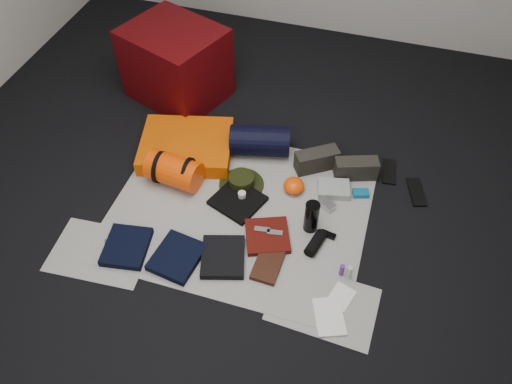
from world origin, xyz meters
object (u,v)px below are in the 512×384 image
(navy_duffel, at_px, (260,141))
(paperback_book, at_px, (268,265))
(red_cabinet, at_px, (176,64))
(water_bottle, at_px, (311,217))
(stuff_sack, at_px, (174,171))
(sleeping_pad, at_px, (186,146))
(compact_camera, at_px, (327,205))

(navy_duffel, height_order, paperback_book, navy_duffel)
(red_cabinet, height_order, water_bottle, red_cabinet)
(red_cabinet, xyz_separation_m, stuff_sack, (0.34, -0.89, -0.17))
(stuff_sack, bearing_deg, navy_duffel, 43.37)
(water_bottle, bearing_deg, sleeping_pad, 157.75)
(stuff_sack, distance_m, navy_duffel, 0.63)
(red_cabinet, bearing_deg, compact_camera, -10.22)
(stuff_sack, bearing_deg, compact_camera, 4.46)
(red_cabinet, relative_size, paperback_book, 2.93)
(sleeping_pad, bearing_deg, paperback_book, -42.88)
(paperback_book, bearing_deg, red_cabinet, 131.53)
(water_bottle, bearing_deg, paperback_book, -116.41)
(sleeping_pad, height_order, stuff_sack, stuff_sack)
(compact_camera, distance_m, paperback_book, 0.59)
(navy_duffel, bearing_deg, paperback_book, -84.26)
(sleeping_pad, xyz_separation_m, water_bottle, (0.98, -0.40, 0.05))
(sleeping_pad, xyz_separation_m, stuff_sack, (0.03, -0.29, 0.05))
(water_bottle, bearing_deg, red_cabinet, 142.08)
(red_cabinet, relative_size, water_bottle, 3.02)
(red_cabinet, bearing_deg, sleeping_pad, -42.54)
(stuff_sack, height_order, water_bottle, water_bottle)
(navy_duffel, bearing_deg, stuff_sack, -150.32)
(stuff_sack, relative_size, compact_camera, 3.34)
(red_cabinet, bearing_deg, paperback_book, -29.87)
(compact_camera, bearing_deg, navy_duffel, 177.75)
(stuff_sack, height_order, paperback_book, stuff_sack)
(sleeping_pad, bearing_deg, compact_camera, -11.22)
(navy_duffel, bearing_deg, red_cabinet, 136.68)
(red_cabinet, xyz_separation_m, navy_duffel, (0.80, -0.45, -0.17))
(water_bottle, distance_m, compact_camera, 0.22)
(sleeping_pad, bearing_deg, water_bottle, -22.25)
(red_cabinet, distance_m, water_bottle, 1.64)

